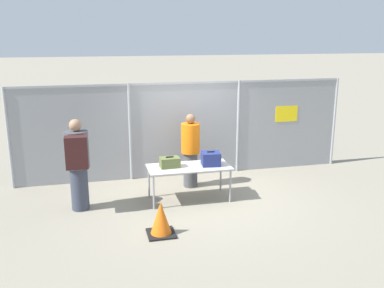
{
  "coord_description": "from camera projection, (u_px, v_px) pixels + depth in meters",
  "views": [
    {
      "loc": [
        -2.23,
        -8.35,
        3.4
      ],
      "look_at": [
        -0.09,
        0.48,
        1.05
      ],
      "focal_mm": 40.0,
      "sensor_mm": 36.0,
      "label": 1
    }
  ],
  "objects": [
    {
      "name": "inspection_table",
      "position": [
        189.0,
        169.0,
        8.86
      ],
      "size": [
        1.72,
        0.78,
        0.73
      ],
      "color": "#B2B2AD",
      "rests_on": "ground_plane"
    },
    {
      "name": "suitcase_olive",
      "position": [
        170.0,
        162.0,
        8.77
      ],
      "size": [
        0.41,
        0.28,
        0.23
      ],
      "color": "#566033",
      "rests_on": "inspection_table"
    },
    {
      "name": "traveler_hooded",
      "position": [
        78.0,
        162.0,
        8.24
      ],
      "size": [
        0.45,
        0.7,
        1.83
      ],
      "rotation": [
        0.0,
        0.0,
        -0.2
      ],
      "color": "#383D4C",
      "rests_on": "ground_plane"
    },
    {
      "name": "security_worker_near",
      "position": [
        190.0,
        150.0,
        9.62
      ],
      "size": [
        0.42,
        0.42,
        1.68
      ],
      "rotation": [
        0.0,
        0.0,
        3.49
      ],
      "color": "#4C4C51",
      "rests_on": "ground_plane"
    },
    {
      "name": "ground_plane",
      "position": [
        201.0,
        196.0,
        9.21
      ],
      "size": [
        120.0,
        120.0,
        0.0
      ],
      "primitive_type": "plane",
      "color": "gray"
    },
    {
      "name": "traffic_cone",
      "position": [
        161.0,
        219.0,
        7.4
      ],
      "size": [
        0.48,
        0.48,
        0.6
      ],
      "color": "black",
      "rests_on": "ground_plane"
    },
    {
      "name": "utility_trailer",
      "position": [
        248.0,
        133.0,
        13.25
      ],
      "size": [
        3.9,
        2.05,
        0.73
      ],
      "color": "#B2B2B7",
      "rests_on": "ground_plane"
    },
    {
      "name": "suitcase_navy",
      "position": [
        211.0,
        159.0,
        8.91
      ],
      "size": [
        0.41,
        0.39,
        0.3
      ],
      "color": "navy",
      "rests_on": "inspection_table"
    },
    {
      "name": "fence_section",
      "position": [
        186.0,
        127.0,
        10.33
      ],
      "size": [
        8.09,
        0.07,
        2.3
      ],
      "color": "#9EA0A5",
      "rests_on": "ground_plane"
    }
  ]
}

